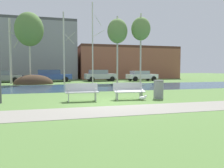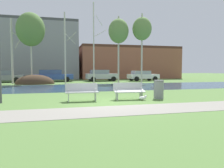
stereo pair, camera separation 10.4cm
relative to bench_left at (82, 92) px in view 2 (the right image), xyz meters
name	(u,v)px [view 2 (the right image)]	position (x,y,z in m)	size (l,w,h in m)	color
ground_plane	(84,86)	(1.21, 9.30, -0.47)	(120.00, 120.00, 0.00)	#517538
paved_path_strip	(122,110)	(1.21, -2.78, -0.47)	(60.00, 2.03, 0.01)	gray
river_band	(85,87)	(1.21, 8.18, -0.47)	(80.00, 7.84, 0.01)	#284256
soil_mound	(35,84)	(-3.45, 13.71, -0.47)	(4.08, 2.59, 2.02)	#423021
bench_left	(82,92)	(0.00, 0.00, 0.00)	(1.63, 0.64, 0.87)	#B2B5B7
bench_right	(129,90)	(2.44, 0.00, 0.00)	(1.63, 0.64, 0.87)	#B2B5B7
trash_bin	(159,89)	(4.07, -0.14, 0.04)	(0.54, 0.54, 0.99)	gray
seagull	(143,98)	(3.00, -0.54, -0.34)	(0.47, 0.18, 0.27)	white
birch_far_left	(12,51)	(-5.79, 14.65, 3.09)	(0.97, 1.68, 7.02)	#BCB7A8
birch_left	(31,30)	(-3.84, 14.49, 5.41)	(3.02, 3.02, 7.70)	#BCB7A8
birch_center_left	(65,48)	(-0.22, 13.47, 3.46)	(1.29, 2.32, 7.74)	beige
birch_center	(94,42)	(2.96, 13.66, 4.14)	(1.49, 2.40, 9.07)	beige
birch_center_right	(119,31)	(5.88, 13.75, 5.51)	(2.35, 2.35, 7.71)	#BCB7A8
birch_right	(142,29)	(8.61, 13.27, 5.80)	(2.24, 2.24, 8.10)	beige
parked_van_nearest_grey	(3,76)	(-7.40, 17.67, 0.29)	(4.52, 2.17, 1.43)	slate
parked_sedan_second_blue	(53,75)	(-1.65, 17.66, 0.33)	(4.82, 2.05, 1.52)	#2D4793
parked_hatch_third_silver	(101,75)	(4.57, 17.47, 0.32)	(4.17, 2.13, 1.51)	#B2B5BC
parked_wagon_fourth_white	(143,75)	(10.17, 16.72, 0.27)	(4.12, 2.14, 1.38)	silver
building_grey_warehouse	(35,51)	(-4.56, 26.31, 4.11)	(13.46, 7.39, 9.17)	gray
building_brick_low	(128,63)	(11.15, 25.74, 2.26)	(16.95, 7.32, 5.47)	brown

